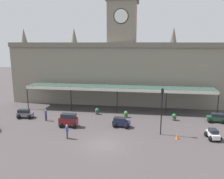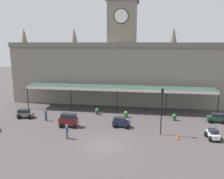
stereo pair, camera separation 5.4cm
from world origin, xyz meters
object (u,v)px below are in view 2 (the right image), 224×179
(car_green_estate, at_px, (216,118))
(planter_forecourt_centre, at_px, (174,117))
(planter_by_canopy, at_px, (97,111))
(car_grey_estate, at_px, (25,114))
(planter_near_kerb, at_px, (126,114))
(pedestrian_beside_cars, at_px, (67,131))
(victorian_lamppost, at_px, (162,106))
(car_navy_estate, at_px, (121,123))
(car_maroon_van, at_px, (68,121))
(traffic_cone, at_px, (177,137))
(pedestrian_crossing_forecourt, at_px, (46,114))
(car_white_sedan, at_px, (213,135))

(car_green_estate, bearing_deg, planter_forecourt_centre, 179.96)
(planter_by_canopy, bearing_deg, car_grey_estate, -162.37)
(planter_by_canopy, bearing_deg, planter_near_kerb, -10.38)
(pedestrian_beside_cars, xyz_separation_m, planter_near_kerb, (6.04, 8.48, -0.42))
(victorian_lamppost, distance_m, planter_near_kerb, 7.98)
(planter_forecourt_centre, bearing_deg, car_navy_estate, -152.96)
(car_grey_estate, bearing_deg, planter_forecourt_centre, 5.58)
(car_maroon_van, relative_size, planter_by_canopy, 2.50)
(car_maroon_van, distance_m, car_grey_estate, 7.87)
(car_navy_estate, xyz_separation_m, planter_forecourt_centre, (7.18, 3.66, -0.07))
(car_maroon_van, xyz_separation_m, planter_forecourt_centre, (13.99, 4.57, -0.32))
(car_grey_estate, height_order, victorian_lamppost, victorian_lamppost)
(traffic_cone, distance_m, planter_by_canopy, 13.35)
(pedestrian_crossing_forecourt, distance_m, traffic_cone, 17.91)
(car_green_estate, relative_size, planter_by_canopy, 2.40)
(car_green_estate, relative_size, pedestrian_beside_cars, 1.38)
(planter_near_kerb, relative_size, planter_by_canopy, 1.00)
(car_green_estate, relative_size, car_grey_estate, 0.99)
(car_white_sedan, bearing_deg, victorian_lamppost, 175.45)
(car_white_sedan, bearing_deg, planter_by_canopy, 154.93)
(pedestrian_crossing_forecourt, relative_size, pedestrian_beside_cars, 1.00)
(pedestrian_crossing_forecourt, relative_size, planter_near_kerb, 1.74)
(victorian_lamppost, bearing_deg, car_white_sedan, -4.55)
(planter_near_kerb, xyz_separation_m, planter_forecourt_centre, (6.88, -0.28, 0.00))
(car_white_sedan, relative_size, car_maroon_van, 0.89)
(car_green_estate, height_order, traffic_cone, car_green_estate)
(car_navy_estate, bearing_deg, car_grey_estate, 173.74)
(car_white_sedan, bearing_deg, pedestrian_beside_cars, -172.14)
(car_green_estate, height_order, planter_forecourt_centre, car_green_estate)
(car_white_sedan, height_order, victorian_lamppost, victorian_lamppost)
(car_navy_estate, height_order, traffic_cone, car_navy_estate)
(car_navy_estate, distance_m, car_grey_estate, 14.37)
(car_navy_estate, distance_m, car_green_estate, 13.28)
(victorian_lamppost, bearing_deg, traffic_cone, -29.66)
(planter_forecourt_centre, xyz_separation_m, planter_by_canopy, (-11.39, 1.11, 0.00))
(car_navy_estate, bearing_deg, victorian_lamppost, -19.78)
(pedestrian_crossing_forecourt, height_order, planter_near_kerb, pedestrian_crossing_forecourt)
(pedestrian_beside_cars, xyz_separation_m, planter_by_canopy, (1.53, 9.30, -0.42))
(car_grey_estate, distance_m, planter_near_kerb, 14.78)
(pedestrian_crossing_forecourt, xyz_separation_m, victorian_lamppost, (15.70, -2.66, 2.58))
(car_green_estate, bearing_deg, pedestrian_beside_cars, -156.12)
(car_green_estate, distance_m, planter_near_kerb, 12.47)
(car_white_sedan, relative_size, planter_by_canopy, 2.22)
(car_grey_estate, bearing_deg, planter_by_canopy, 17.63)
(car_white_sedan, relative_size, car_grey_estate, 0.92)
(car_white_sedan, bearing_deg, pedestrian_crossing_forecourt, 171.75)
(pedestrian_crossing_forecourt, xyz_separation_m, planter_by_canopy, (6.52, 3.90, -0.42))
(car_navy_estate, distance_m, planter_forecourt_centre, 8.06)
(car_navy_estate, height_order, car_grey_estate, same)
(car_white_sedan, xyz_separation_m, car_green_estate, (1.97, 5.91, 0.06))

